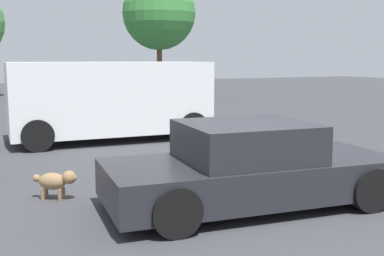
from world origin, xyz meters
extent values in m
plane|color=#38383D|center=(0.00, 0.00, 0.00)|extent=(80.00, 80.00, 0.00)
cube|color=#232328|center=(0.13, -0.06, 0.43)|extent=(4.44, 2.18, 0.54)
cube|color=#232328|center=(0.03, -0.05, 0.97)|extent=(1.96, 1.79, 0.54)
cube|color=slate|center=(0.87, -0.14, 0.97)|extent=(0.21, 1.49, 0.46)
cube|color=slate|center=(-0.82, 0.04, 0.97)|extent=(0.21, 1.49, 0.46)
cylinder|color=black|center=(1.65, 0.62, 0.32)|extent=(0.66, 0.28, 0.64)
cylinder|color=black|center=(1.48, -1.03, 0.32)|extent=(0.66, 0.28, 0.64)
cylinder|color=black|center=(-1.23, 0.91, 0.32)|extent=(0.66, 0.28, 0.64)
cylinder|color=black|center=(-1.39, -0.74, 0.32)|extent=(0.66, 0.28, 0.64)
ellipsoid|color=olive|center=(-2.46, 1.55, 0.29)|extent=(0.51, 0.46, 0.26)
sphere|color=olive|center=(-2.23, 1.39, 0.36)|extent=(0.21, 0.21, 0.21)
sphere|color=olive|center=(-2.17, 1.35, 0.35)|extent=(0.09, 0.09, 0.09)
cylinder|color=olive|center=(-2.30, 1.53, 0.09)|extent=(0.06, 0.06, 0.17)
cylinder|color=olive|center=(-2.38, 1.41, 0.09)|extent=(0.06, 0.06, 0.17)
cylinder|color=olive|center=(-2.53, 1.69, 0.09)|extent=(0.06, 0.06, 0.17)
cylinder|color=olive|center=(-2.61, 1.57, 0.09)|extent=(0.06, 0.06, 0.17)
sphere|color=olive|center=(-2.67, 1.70, 0.32)|extent=(0.12, 0.12, 0.12)
cube|color=white|center=(-0.07, 6.50, 1.15)|extent=(5.23, 2.31, 1.85)
cube|color=slate|center=(2.45, 6.36, 1.55)|extent=(0.14, 1.73, 0.74)
cylinder|color=black|center=(1.95, 7.36, 0.38)|extent=(0.77, 0.29, 0.76)
cylinder|color=black|center=(1.84, 5.43, 0.38)|extent=(0.77, 0.29, 0.76)
cylinder|color=black|center=(-1.98, 7.57, 0.38)|extent=(0.77, 0.29, 0.76)
cylinder|color=black|center=(-2.08, 5.64, 0.38)|extent=(0.77, 0.29, 0.76)
cylinder|color=brown|center=(6.37, 18.86, 1.56)|extent=(0.29, 0.29, 3.12)
sphere|color=#387F38|center=(6.37, 18.86, 4.61)|extent=(3.96, 3.96, 3.96)
camera|label=1|loc=(-3.66, -5.85, 2.15)|focal=44.85mm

